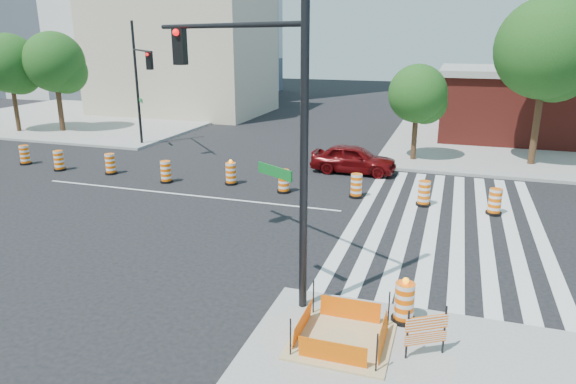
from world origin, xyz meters
name	(u,v)px	position (x,y,z in m)	size (l,w,h in m)	color
ground	(183,195)	(0.00, 0.00, 0.00)	(120.00, 120.00, 0.00)	black
sidewalk_ne	(568,141)	(18.00, 18.00, 0.07)	(22.00, 22.00, 0.15)	gray
sidewalk_nw	(101,115)	(-18.00, 18.00, 0.07)	(22.00, 22.00, 0.15)	gray
crosswalk_east	(445,222)	(10.95, 0.00, 0.01)	(6.75, 13.50, 0.01)	silver
lane_centerline	(183,194)	(0.00, 0.00, 0.01)	(14.00, 0.12, 0.01)	silver
excavation_pit	(341,338)	(9.00, -9.00, 0.22)	(2.20, 2.20, 0.90)	tan
brick_storefront	(573,106)	(18.00, 18.00, 2.32)	(16.50, 8.50, 4.60)	maroon
beige_midrise	(183,55)	(-12.00, 22.00, 5.00)	(14.00, 10.00, 10.00)	#C1B093
red_coupe	(354,159)	(6.29, 5.95, 0.72)	(1.70, 4.23, 1.44)	#530708
signal_pole_se	(256,91)	(6.19, -6.82, 5.31)	(5.67, 3.59, 8.69)	black
signal_pole_nw	(140,74)	(-6.62, 7.38, 4.49)	(3.88, 4.11, 7.30)	black
pit_drum	(404,303)	(10.21, -7.74, 0.62)	(0.58, 0.58, 1.14)	black
barricade	(426,330)	(10.78, -8.99, 0.76)	(0.83, 0.53, 1.11)	#FF6105
tree_north_a	(10,67)	(-18.25, 9.44, 4.56)	(3.99, 3.99, 6.79)	#382314
tree_north_b	(56,66)	(-15.37, 10.49, 4.63)	(4.07, 4.06, 6.90)	#382314
tree_north_c	(418,97)	(8.97, 9.36, 3.50)	(3.10, 3.07, 5.22)	#382314
tree_north_d	(547,54)	(14.98, 10.19, 5.73)	(5.01, 5.01, 8.53)	#382314
median_drum_0	(25,156)	(-10.73, 2.22, 0.48)	(0.60, 0.60, 1.02)	black
median_drum_1	(59,161)	(-8.07, 1.73, 0.48)	(0.60, 0.60, 1.02)	black
median_drum_2	(110,165)	(-5.14, 1.96, 0.48)	(0.60, 0.60, 1.02)	black
median_drum_3	(166,172)	(-1.71, 1.48, 0.48)	(0.60, 0.60, 1.02)	black
median_drum_4	(231,174)	(1.32, 2.14, 0.49)	(0.60, 0.60, 1.18)	black
median_drum_5	(284,182)	(4.05, 1.69, 0.48)	(0.60, 0.60, 1.02)	black
median_drum_6	(356,186)	(7.21, 1.98, 0.48)	(0.60, 0.60, 1.02)	black
median_drum_7	(424,194)	(10.02, 1.74, 0.48)	(0.60, 0.60, 1.02)	black
median_drum_8	(495,203)	(12.69, 1.48, 0.48)	(0.60, 0.60, 1.02)	black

